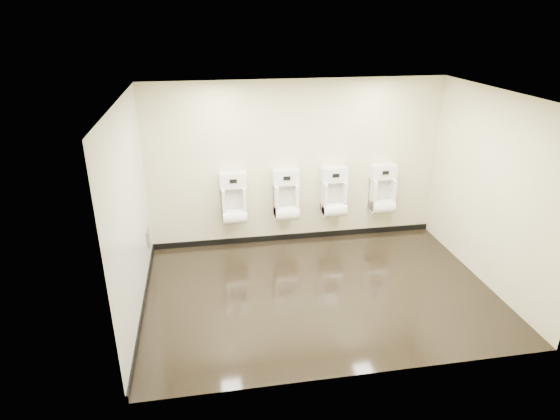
# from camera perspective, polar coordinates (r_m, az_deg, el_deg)

# --- Properties ---
(ground) EXTENTS (5.00, 3.50, 0.00)m
(ground) POSITION_cam_1_polar(r_m,az_deg,el_deg) (6.95, 4.80, -9.79)
(ground) COLOR black
(ground) RESTS_ON ground
(ceiling) EXTENTS (5.00, 3.50, 0.00)m
(ceiling) POSITION_cam_1_polar(r_m,az_deg,el_deg) (5.94, 5.71, 13.62)
(ceiling) COLOR white
(back_wall) EXTENTS (5.00, 0.02, 2.80)m
(back_wall) POSITION_cam_1_polar(r_m,az_deg,el_deg) (7.92, 2.03, 5.64)
(back_wall) COLOR beige
(back_wall) RESTS_ON ground
(front_wall) EXTENTS (5.00, 0.02, 2.80)m
(front_wall) POSITION_cam_1_polar(r_m,az_deg,el_deg) (4.81, 10.48, -6.71)
(front_wall) COLOR beige
(front_wall) RESTS_ON ground
(left_wall) EXTENTS (0.02, 3.50, 2.80)m
(left_wall) POSITION_cam_1_polar(r_m,az_deg,el_deg) (6.19, -17.77, -0.51)
(left_wall) COLOR beige
(left_wall) RESTS_ON ground
(right_wall) EXTENTS (0.02, 3.50, 2.80)m
(right_wall) POSITION_cam_1_polar(r_m,az_deg,el_deg) (7.34, 24.48, 2.12)
(right_wall) COLOR beige
(right_wall) RESTS_ON ground
(tile_overlay_left) EXTENTS (0.01, 3.50, 2.80)m
(tile_overlay_left) POSITION_cam_1_polar(r_m,az_deg,el_deg) (6.19, -17.73, -0.51)
(tile_overlay_left) COLOR silver
(tile_overlay_left) RESTS_ON ground
(skirting_back) EXTENTS (5.00, 0.02, 0.10)m
(skirting_back) POSITION_cam_1_polar(r_m,az_deg,el_deg) (8.41, 1.92, -3.21)
(skirting_back) COLOR black
(skirting_back) RESTS_ON ground
(skirting_left) EXTENTS (0.02, 3.50, 0.10)m
(skirting_left) POSITION_cam_1_polar(r_m,az_deg,el_deg) (6.82, -16.30, -10.98)
(skirting_left) COLOR black
(skirting_left) RESTS_ON ground
(access_panel) EXTENTS (0.04, 0.25, 0.25)m
(access_panel) POSITION_cam_1_polar(r_m,az_deg,el_deg) (7.64, -15.78, -3.19)
(access_panel) COLOR #9E9EA3
(access_panel) RESTS_ON left_wall
(urinal_0) EXTENTS (0.45, 0.34, 0.84)m
(urinal_0) POSITION_cam_1_polar(r_m,az_deg,el_deg) (7.82, -5.64, 1.02)
(urinal_0) COLOR white
(urinal_0) RESTS_ON back_wall
(urinal_1) EXTENTS (0.45, 0.34, 0.84)m
(urinal_1) POSITION_cam_1_polar(r_m,az_deg,el_deg) (7.92, 0.76, 1.42)
(urinal_1) COLOR white
(urinal_1) RESTS_ON back_wall
(urinal_2) EXTENTS (0.45, 0.34, 0.84)m
(urinal_2) POSITION_cam_1_polar(r_m,az_deg,el_deg) (8.11, 6.59, 1.78)
(urinal_2) COLOR white
(urinal_2) RESTS_ON back_wall
(urinal_3) EXTENTS (0.45, 0.34, 0.84)m
(urinal_3) POSITION_cam_1_polar(r_m,az_deg,el_deg) (8.39, 12.38, 2.11)
(urinal_3) COLOR white
(urinal_3) RESTS_ON back_wall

